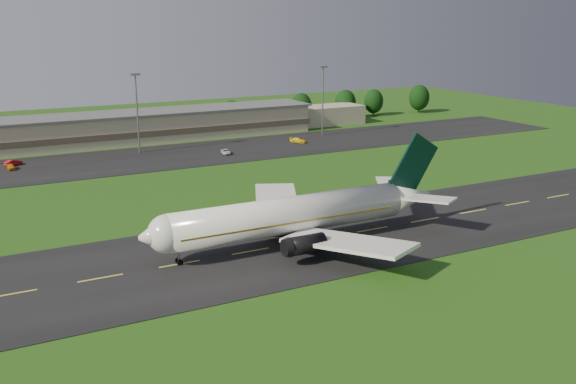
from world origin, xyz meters
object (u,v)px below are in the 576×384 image
light_mast_east (323,92)px  service_vehicle_b (13,163)px  service_vehicle_c (226,152)px  light_mast_centre (137,104)px  airliner (294,215)px  service_vehicle_a (11,167)px  terminal (128,128)px  service_vehicle_d (298,140)px

light_mast_east → service_vehicle_b: (-85.50, -1.26, -11.95)m
light_mast_east → service_vehicle_c: 39.84m
light_mast_centre → airliner: bearing=-88.4°
light_mast_centre → service_vehicle_a: 34.04m
terminal → service_vehicle_c: 33.54m
service_vehicle_a → service_vehicle_b: 4.30m
light_mast_east → airliner: bearing=-123.4°
service_vehicle_a → service_vehicle_c: bearing=-8.6°
terminal → service_vehicle_b: terminal is taller
airliner → service_vehicle_a: airliner is taller
terminal → service_vehicle_d: (41.47, -23.52, -3.21)m
terminal → service_vehicle_c: size_ratio=33.23×
service_vehicle_c → light_mast_east: bearing=31.3°
airliner → light_mast_east: bearing=56.8°
light_mast_east → service_vehicle_a: bearing=-176.4°
airliner → light_mast_centre: 80.44m
terminal → service_vehicle_b: 36.50m
service_vehicle_b → service_vehicle_c: 50.71m
service_vehicle_d → light_mast_centre: bearing=130.9°
light_mast_centre → service_vehicle_c: size_ratio=4.66×
terminal → light_mast_east: light_mast_east is taller
light_mast_east → service_vehicle_d: light_mast_east is taller
light_mast_centre → service_vehicle_c: bearing=-32.6°
service_vehicle_c → service_vehicle_a: bearing=-174.9°
airliner → service_vehicle_d: bearing=61.0°
light_mast_east → service_vehicle_a: 87.38m
airliner → light_mast_east: (52.71, 80.00, 8.08)m
terminal → light_mast_east: 56.67m
light_mast_east → service_vehicle_a: size_ratio=5.43×
service_vehicle_b → service_vehicle_c: size_ratio=0.96×
light_mast_east → service_vehicle_d: size_ratio=4.33×
service_vehicle_a → service_vehicle_d: size_ratio=0.80×
airliner → light_mast_centre: size_ratio=2.52×
light_mast_east → terminal: bearing=163.2°
service_vehicle_a → service_vehicle_d: service_vehicle_d is taller
terminal → service_vehicle_a: (-32.78, -21.65, -3.25)m
light_mast_centre → service_vehicle_b: bearing=-177.6°
service_vehicle_a → service_vehicle_b: service_vehicle_b is taller
terminal → light_mast_centre: 18.45m
light_mast_east → service_vehicle_c: light_mast_east is taller
airliner → service_vehicle_b: (-32.79, 78.74, -3.87)m
light_mast_east → light_mast_centre: bearing=180.0°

